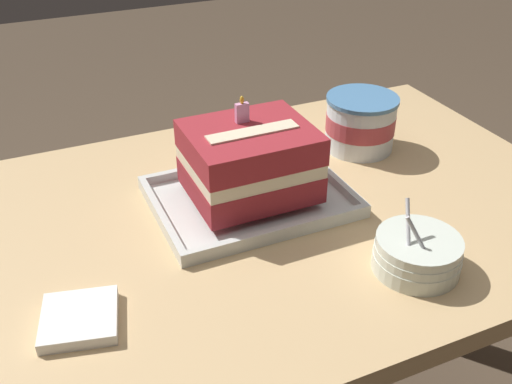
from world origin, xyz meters
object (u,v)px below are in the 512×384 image
(foil_tray, at_px, (250,199))
(napkin_pile, at_px, (80,319))
(ice_cream_tub, at_px, (360,123))
(birthday_cake, at_px, (250,161))
(bowl_stack, at_px, (417,254))

(foil_tray, distance_m, napkin_pile, 0.37)
(foil_tray, height_order, ice_cream_tub, ice_cream_tub)
(birthday_cake, distance_m, napkin_pile, 0.38)
(birthday_cake, height_order, ice_cream_tub, birthday_cake)
(birthday_cake, bearing_deg, napkin_pile, -151.11)
(foil_tray, xyz_separation_m, bowl_stack, (0.15, -0.26, 0.02))
(birthday_cake, xyz_separation_m, ice_cream_tub, (0.28, 0.10, -0.03))
(birthday_cake, bearing_deg, foil_tray, -90.00)
(birthday_cake, xyz_separation_m, napkin_pile, (-0.32, -0.18, -0.07))
(foil_tray, xyz_separation_m, birthday_cake, (0.00, 0.00, 0.08))
(bowl_stack, relative_size, ice_cream_tub, 0.91)
(foil_tray, bearing_deg, birthday_cake, 90.00)
(napkin_pile, bearing_deg, ice_cream_tub, 24.51)
(ice_cream_tub, bearing_deg, foil_tray, -160.87)
(bowl_stack, bearing_deg, birthday_cake, 119.96)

